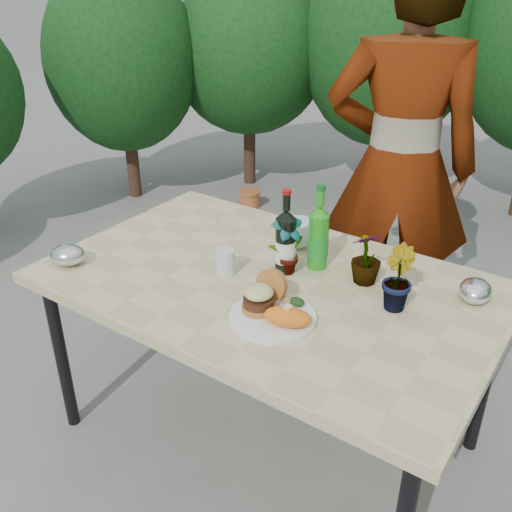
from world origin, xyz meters
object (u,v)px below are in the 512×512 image
Objects in this scene: patio_table at (269,293)px; wine_bottle at (285,242)px; person at (400,168)px; dinner_plate at (273,317)px.

patio_table is 5.01× the size of wine_bottle.
patio_table is 0.92m from person.
person is (-0.04, 1.08, 0.18)m from dinner_plate.
dinner_plate is (0.15, -0.20, 0.06)m from patio_table.
person is (0.10, 0.80, 0.07)m from wine_bottle.
dinner_plate is at bearing -59.02° from wine_bottle.
person is at bearing 92.17° from dinner_plate.
patio_table is 5.71× the size of dinner_plate.
wine_bottle is (0.01, 0.09, 0.17)m from patio_table.
wine_bottle is at bearing 81.13° from patio_table.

